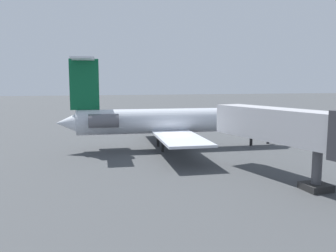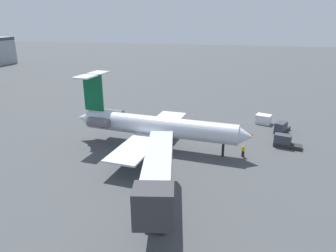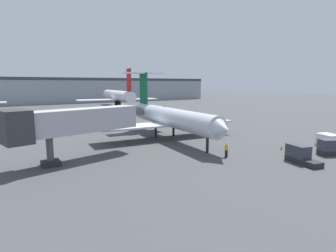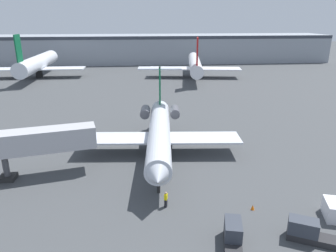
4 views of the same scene
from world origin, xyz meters
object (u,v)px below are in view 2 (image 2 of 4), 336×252
Objects in this scene: cargo_container_uld at (263,119)px; jet_bridge at (158,176)px; baggage_tug_trailing at (281,128)px; traffic_cone_near at (252,135)px; regional_jet at (153,125)px; baggage_tug_lead at (285,142)px; ground_crew_marshaller at (243,151)px.

jet_bridge is at bearing 160.24° from cargo_container_uld.
baggage_tug_trailing reaches higher than traffic_cone_near.
regional_jet is at bearing 119.79° from baggage_tug_trailing.
jet_bridge reaches higher than baggage_tug_lead.
ground_crew_marshaller is at bearing 167.69° from cargo_container_uld.
cargo_container_uld is (4.32, 2.72, -0.01)m from baggage_tug_trailing.
baggage_tug_lead is (4.65, -19.10, -2.60)m from regional_jet.
regional_jet is 17.04m from jet_bridge.
baggage_tug_trailing is at bearing -58.56° from traffic_cone_near.
regional_jet reaches higher than traffic_cone_near.
baggage_tug_lead is 10.99m from cargo_container_uld.
regional_jet reaches higher than cargo_container_uld.
ground_crew_marshaller is 0.40× the size of baggage_tug_lead.
regional_jet is 49.72× the size of traffic_cone_near.
ground_crew_marshaller is at bearing -26.53° from jet_bridge.
baggage_tug_lead reaches higher than cargo_container_uld.
baggage_tug_lead is 5.81m from traffic_cone_near.
traffic_cone_near is at bearing 164.08° from cargo_container_uld.
traffic_cone_near is (-7.25, 2.07, -0.56)m from cargo_container_uld.
jet_bridge reaches higher than baggage_tug_trailing.
regional_jet is 6.51× the size of baggage_tug_trailing.
baggage_tug_trailing is 5.11m from cargo_container_uld.
jet_bridge is (-16.21, -5.18, 0.89)m from regional_jet.
ground_crew_marshaller is 16.08m from cargo_container_uld.
traffic_cone_near is at bearing 53.60° from baggage_tug_lead.
baggage_tug_lead is (5.03, -6.02, -0.02)m from ground_crew_marshaller.
regional_jet is at bearing 17.71° from jet_bridge.
regional_jet is 6.49× the size of baggage_tug_lead.
jet_bridge is 3.54× the size of baggage_tug_trailing.
baggage_tug_trailing reaches higher than cargo_container_uld.
regional_jet is 8.93× the size of cargo_container_uld.
jet_bridge is at bearing -162.29° from regional_jet.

